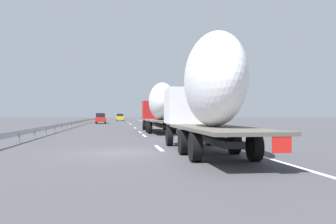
% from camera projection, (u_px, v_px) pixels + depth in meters
% --- Properties ---
extents(ground_plane, '(260.00, 260.00, 0.00)m').
position_uv_depth(ground_plane, '(120.00, 125.00, 56.11)').
color(ground_plane, '#424247').
extents(lane_stripe_0, '(3.20, 0.20, 0.01)m').
position_uv_depth(lane_stripe_0, '(159.00, 148.00, 18.68)').
color(lane_stripe_0, white).
rests_on(lane_stripe_0, ground_plane).
extents(lane_stripe_1, '(3.20, 0.20, 0.01)m').
position_uv_depth(lane_stripe_1, '(144.00, 136.00, 29.50)').
color(lane_stripe_1, white).
rests_on(lane_stripe_1, ground_plane).
extents(lane_stripe_2, '(3.20, 0.20, 0.01)m').
position_uv_depth(lane_stripe_2, '(140.00, 132.00, 35.11)').
color(lane_stripe_2, white).
rests_on(lane_stripe_2, ground_plane).
extents(lane_stripe_3, '(3.20, 0.20, 0.01)m').
position_uv_depth(lane_stripe_3, '(135.00, 128.00, 45.70)').
color(lane_stripe_3, white).
rests_on(lane_stripe_3, ground_plane).
extents(lane_stripe_4, '(3.20, 0.20, 0.01)m').
position_uv_depth(lane_stripe_4, '(131.00, 124.00, 61.15)').
color(lane_stripe_4, white).
rests_on(lane_stripe_4, ground_plane).
extents(lane_stripe_5, '(3.20, 0.20, 0.01)m').
position_uv_depth(lane_stripe_5, '(130.00, 123.00, 68.37)').
color(lane_stripe_5, white).
rests_on(lane_stripe_5, ground_plane).
extents(lane_stripe_6, '(3.20, 0.20, 0.01)m').
position_uv_depth(lane_stripe_6, '(128.00, 122.00, 80.75)').
color(lane_stripe_6, white).
rests_on(lane_stripe_6, ground_plane).
extents(edge_line_right, '(110.00, 0.20, 0.01)m').
position_uv_depth(edge_line_right, '(153.00, 124.00, 61.79)').
color(edge_line_right, white).
rests_on(edge_line_right, ground_plane).
extents(truck_lead, '(13.89, 2.55, 4.50)m').
position_uv_depth(truck_lead, '(160.00, 105.00, 34.62)').
color(truck_lead, '#B21919').
rests_on(truck_lead, ground_plane).
extents(truck_trailing, '(12.41, 2.55, 4.99)m').
position_uv_depth(truck_trailing, '(208.00, 91.00, 16.06)').
color(truck_trailing, silver).
rests_on(truck_trailing, ground_plane).
extents(car_red_compact, '(4.57, 1.77, 1.87)m').
position_uv_depth(car_red_compact, '(101.00, 118.00, 67.07)').
color(car_red_compact, red).
rests_on(car_red_compact, ground_plane).
extents(car_yellow_coupe, '(4.16, 1.80, 1.78)m').
position_uv_depth(car_yellow_coupe, '(120.00, 117.00, 95.42)').
color(car_yellow_coupe, gold).
rests_on(car_yellow_coupe, ground_plane).
extents(road_sign, '(0.10, 0.90, 3.21)m').
position_uv_depth(road_sign, '(169.00, 110.00, 52.01)').
color(road_sign, gray).
rests_on(road_sign, ground_plane).
extents(tree_0, '(2.99, 2.99, 6.56)m').
position_uv_depth(tree_0, '(216.00, 95.00, 43.98)').
color(tree_0, '#472D19').
rests_on(tree_0, ground_plane).
extents(tree_1, '(2.84, 2.84, 6.29)m').
position_uv_depth(tree_1, '(167.00, 106.00, 101.20)').
color(tree_1, '#472D19').
rests_on(tree_1, ground_plane).
extents(tree_2, '(2.75, 2.75, 6.76)m').
position_uv_depth(tree_2, '(180.00, 100.00, 66.70)').
color(tree_2, '#472D19').
rests_on(tree_2, ground_plane).
extents(tree_3, '(2.79, 2.79, 6.36)m').
position_uv_depth(tree_3, '(218.00, 96.00, 49.79)').
color(tree_3, '#472D19').
rests_on(tree_3, ground_plane).
extents(guardrail_median, '(94.00, 0.10, 0.76)m').
position_uv_depth(guardrail_median, '(81.00, 121.00, 58.30)').
color(guardrail_median, '#9EA0A5').
rests_on(guardrail_median, ground_plane).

